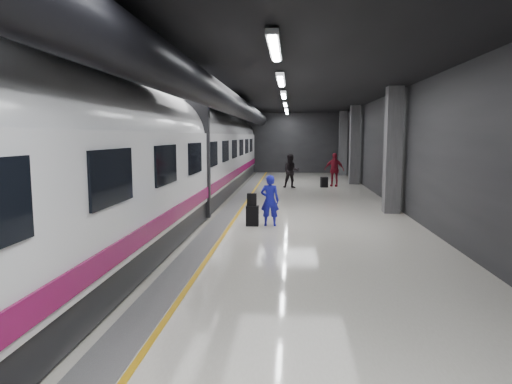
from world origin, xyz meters
name	(u,v)px	position (x,y,z in m)	size (l,w,h in m)	color
ground	(262,221)	(0.00, 0.00, 0.00)	(40.00, 40.00, 0.00)	silver
platform_hall	(256,113)	(-0.29, 0.96, 3.54)	(10.02, 40.02, 4.51)	black
train	(164,157)	(-3.25, 0.00, 2.07)	(3.05, 38.00, 4.05)	black
traveler_main	(270,200)	(0.28, -0.78, 0.79)	(0.58, 0.38, 1.58)	#1C1BCF
suitcase_main	(252,216)	(-0.26, -0.85, 0.31)	(0.39, 0.24, 0.63)	black
shoulder_bag	(252,200)	(-0.28, -0.85, 0.82)	(0.29, 0.15, 0.38)	black
traveler_far_a	(291,171)	(0.92, 9.63, 0.90)	(0.88, 0.69, 1.81)	black
traveler_far_b	(334,170)	(3.29, 10.68, 0.92)	(1.08, 0.45, 1.84)	maroon
suitcase_far	(324,182)	(2.71, 10.05, 0.28)	(0.38, 0.25, 0.56)	black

